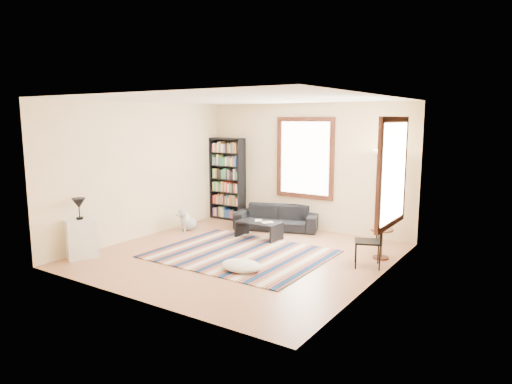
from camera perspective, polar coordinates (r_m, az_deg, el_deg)
The scene contains 21 objects.
floor at distance 8.43m, azimuth -1.89°, elevation -8.19°, with size 5.00×5.00×0.10m, color tan.
ceiling at distance 8.06m, azimuth -2.00°, elevation 11.90°, with size 5.00×5.00×0.10m, color white.
wall_back at distance 10.29m, azimuth 6.32°, elevation 3.17°, with size 5.00×0.10×2.80m, color beige.
wall_front at distance 6.24m, azimuth -15.64°, elevation -1.01°, with size 5.00×0.10×2.80m, color beige.
wall_left at distance 9.81m, azimuth -14.19°, elevation 2.65°, with size 0.10×5.00×2.80m, color beige.
wall_right at distance 6.97m, azimuth 15.39°, elevation 0.04°, with size 0.10×5.00×2.80m, color beige.
window_back at distance 10.20m, azimuth 6.13°, elevation 4.25°, with size 1.20×0.06×1.60m, color white.
window_right at distance 7.73m, azimuth 16.75°, elevation 2.34°, with size 0.06×1.20×1.60m, color white.
rug at distance 8.45m, azimuth -1.97°, elevation -7.72°, with size 3.04×2.43×0.02m, color #0C2340.
sofa at distance 10.26m, azimuth 2.59°, elevation -3.20°, with size 0.72×1.85×0.54m, color black.
bookshelf at distance 11.23m, azimuth -3.61°, elevation 1.65°, with size 0.90×0.30×2.00m, color black.
coffee_table at distance 9.48m, azimuth 0.37°, elevation -4.78°, with size 0.90×0.50×0.36m, color black.
book_a at distance 9.49m, azimuth -0.14°, elevation -3.59°, with size 0.19×0.14×0.02m, color beige.
book_b at distance 9.40m, azimuth 1.30°, elevation -3.72°, with size 0.17×0.23×0.02m, color beige.
floor_cushion at distance 7.55m, azimuth -1.85°, elevation -9.19°, with size 0.71×0.53×0.18m, color white.
floor_lamp at distance 9.29m, azimuth 15.05°, elevation -0.66°, with size 0.30×0.30×1.86m, color black, non-canonical shape.
side_table at distance 8.44m, azimuth 15.39°, elevation -6.25°, with size 0.40×0.40×0.54m, color #3F1A0F.
folding_chair at distance 7.89m, azimuth 13.80°, elevation -6.05°, with size 0.42×0.40×0.86m, color black.
white_cabinet at distance 8.76m, azimuth -21.03°, elevation -5.44°, with size 0.38×0.50×0.70m, color white.
table_lamp at distance 8.64m, azimuth -21.24°, elevation -1.97°, with size 0.24×0.24×0.38m, color black, non-canonical shape.
dog at distance 10.28m, azimuth -8.42°, elevation -3.39°, with size 0.35×0.49×0.49m, color silver, non-canonical shape.
Camera 1 is at (4.67, -6.56, 2.47)m, focal length 32.00 mm.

